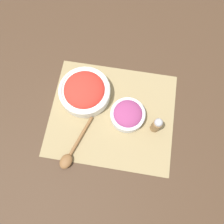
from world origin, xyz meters
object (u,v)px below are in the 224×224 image
object	(u,v)px
onion_bowl	(128,115)
pepper_shaker	(157,125)
wooden_spoon	(71,154)
tomato_bowl	(85,91)

from	to	relation	value
onion_bowl	pepper_shaker	distance (m)	0.11
wooden_spoon	pepper_shaker	distance (m)	0.33
tomato_bowl	wooden_spoon	xyz separation A→B (m)	(0.01, 0.24, -0.03)
onion_bowl	wooden_spoon	distance (m)	0.26
onion_bowl	tomato_bowl	world-z (taller)	tomato_bowl
wooden_spoon	pepper_shaker	size ratio (longest dim) A/B	2.21
tomato_bowl	wooden_spoon	distance (m)	0.24
onion_bowl	tomato_bowl	bearing A→B (deg)	-20.39
onion_bowl	tomato_bowl	xyz separation A→B (m)	(0.18, -0.07, 0.01)
onion_bowl	tomato_bowl	distance (m)	0.19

